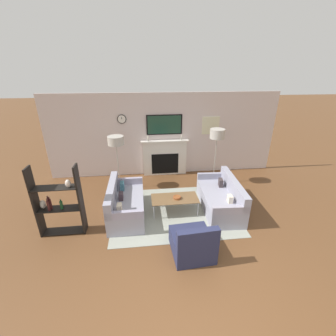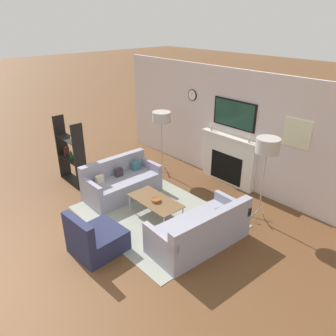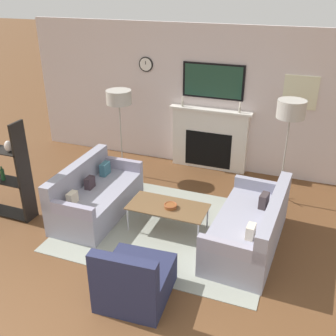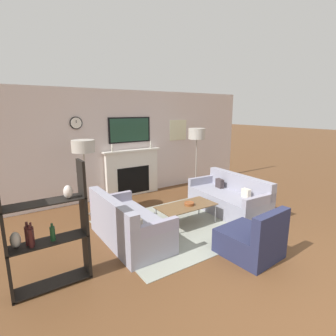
{
  "view_description": "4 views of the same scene",
  "coord_description": "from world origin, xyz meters",
  "px_view_note": "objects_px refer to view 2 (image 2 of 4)",
  "views": [
    {
      "loc": [
        -0.71,
        -1.94,
        3.32
      ],
      "look_at": [
        -0.08,
        3.49,
        0.93
      ],
      "focal_mm": 24.0,
      "sensor_mm": 36.0,
      "label": 1
    },
    {
      "loc": [
        4.37,
        -0.75,
        3.75
      ],
      "look_at": [
        -0.11,
        3.27,
        0.92
      ],
      "focal_mm": 35.0,
      "sensor_mm": 36.0,
      "label": 2
    },
    {
      "loc": [
        1.76,
        -1.78,
        3.39
      ],
      "look_at": [
        -0.07,
        3.03,
        0.91
      ],
      "focal_mm": 42.0,
      "sensor_mm": 36.0,
      "label": 3
    },
    {
      "loc": [
        -2.96,
        -0.96,
        2.2
      ],
      "look_at": [
        0.07,
        3.54,
        1.0
      ],
      "focal_mm": 28.0,
      "sensor_mm": 36.0,
      "label": 4
    }
  ],
  "objects_px": {
    "decorative_bowl": "(156,200)",
    "coffee_table": "(155,201)",
    "shelf_unit": "(71,153)",
    "armchair": "(96,240)",
    "floor_lamp_right": "(268,147)",
    "couch_right": "(200,231)",
    "couch_left": "(121,183)",
    "floor_lamp_left": "(162,118)"
  },
  "relations": [
    {
      "from": "armchair",
      "to": "decorative_bowl",
      "type": "distance_m",
      "value": 1.44
    },
    {
      "from": "floor_lamp_left",
      "to": "coffee_table",
      "type": "bearing_deg",
      "value": -44.55
    },
    {
      "from": "decorative_bowl",
      "to": "shelf_unit",
      "type": "bearing_deg",
      "value": -169.85
    },
    {
      "from": "decorative_bowl",
      "to": "coffee_table",
      "type": "bearing_deg",
      "value": 155.53
    },
    {
      "from": "floor_lamp_right",
      "to": "couch_right",
      "type": "bearing_deg",
      "value": -99.81
    },
    {
      "from": "armchair",
      "to": "floor_lamp_right",
      "type": "relative_size",
      "value": 0.5
    },
    {
      "from": "couch_right",
      "to": "floor_lamp_left",
      "type": "bearing_deg",
      "value": 151.91
    },
    {
      "from": "shelf_unit",
      "to": "couch_left",
      "type": "bearing_deg",
      "value": 21.3
    },
    {
      "from": "couch_left",
      "to": "coffee_table",
      "type": "distance_m",
      "value": 1.24
    },
    {
      "from": "coffee_table",
      "to": "shelf_unit",
      "type": "xyz_separation_m",
      "value": [
        -2.56,
        -0.49,
        0.38
      ]
    },
    {
      "from": "decorative_bowl",
      "to": "shelf_unit",
      "type": "relative_size",
      "value": 0.12
    },
    {
      "from": "floor_lamp_right",
      "to": "shelf_unit",
      "type": "bearing_deg",
      "value": -154.09
    },
    {
      "from": "couch_right",
      "to": "armchair",
      "type": "distance_m",
      "value": 1.82
    },
    {
      "from": "couch_left",
      "to": "armchair",
      "type": "height_order",
      "value": "couch_left"
    },
    {
      "from": "couch_right",
      "to": "floor_lamp_right",
      "type": "bearing_deg",
      "value": 80.19
    },
    {
      "from": "decorative_bowl",
      "to": "floor_lamp_left",
      "type": "xyz_separation_m",
      "value": [
        -1.53,
        1.48,
        1.05
      ]
    },
    {
      "from": "decorative_bowl",
      "to": "floor_lamp_left",
      "type": "relative_size",
      "value": 0.12
    },
    {
      "from": "armchair",
      "to": "coffee_table",
      "type": "bearing_deg",
      "value": 95.46
    },
    {
      "from": "coffee_table",
      "to": "couch_right",
      "type": "bearing_deg",
      "value": 1.1
    },
    {
      "from": "floor_lamp_left",
      "to": "floor_lamp_right",
      "type": "bearing_deg",
      "value": 0.0
    },
    {
      "from": "couch_right",
      "to": "shelf_unit",
      "type": "bearing_deg",
      "value": -172.24
    },
    {
      "from": "couch_left",
      "to": "floor_lamp_right",
      "type": "distance_m",
      "value": 3.31
    },
    {
      "from": "coffee_table",
      "to": "floor_lamp_left",
      "type": "bearing_deg",
      "value": 135.45
    },
    {
      "from": "shelf_unit",
      "to": "decorative_bowl",
      "type": "bearing_deg",
      "value": 10.15
    },
    {
      "from": "decorative_bowl",
      "to": "floor_lamp_right",
      "type": "height_order",
      "value": "floor_lamp_right"
    },
    {
      "from": "floor_lamp_right",
      "to": "coffee_table",
      "type": "bearing_deg",
      "value": -134.94
    },
    {
      "from": "decorative_bowl",
      "to": "couch_right",
      "type": "bearing_deg",
      "value": 2.29
    },
    {
      "from": "couch_left",
      "to": "couch_right",
      "type": "xyz_separation_m",
      "value": [
        2.44,
        -0.0,
        -0.01
      ]
    },
    {
      "from": "couch_right",
      "to": "coffee_table",
      "type": "xyz_separation_m",
      "value": [
        -1.21,
        -0.02,
        0.09
      ]
    },
    {
      "from": "coffee_table",
      "to": "floor_lamp_left",
      "type": "xyz_separation_m",
      "value": [
        -1.48,
        1.46,
        1.11
      ]
    },
    {
      "from": "couch_right",
      "to": "shelf_unit",
      "type": "relative_size",
      "value": 1.17
    },
    {
      "from": "couch_left",
      "to": "armchair",
      "type": "distance_m",
      "value": 2.02
    },
    {
      "from": "couch_right",
      "to": "floor_lamp_left",
      "type": "relative_size",
      "value": 1.14
    },
    {
      "from": "couch_left",
      "to": "decorative_bowl",
      "type": "relative_size",
      "value": 8.76
    },
    {
      "from": "coffee_table",
      "to": "floor_lamp_right",
      "type": "distance_m",
      "value": 2.39
    },
    {
      "from": "coffee_table",
      "to": "floor_lamp_left",
      "type": "height_order",
      "value": "floor_lamp_left"
    },
    {
      "from": "couch_right",
      "to": "coffee_table",
      "type": "bearing_deg",
      "value": -178.9
    },
    {
      "from": "couch_left",
      "to": "decorative_bowl",
      "type": "xyz_separation_m",
      "value": [
        1.29,
        -0.05,
        0.14
      ]
    },
    {
      "from": "coffee_table",
      "to": "shelf_unit",
      "type": "distance_m",
      "value": 2.63
    },
    {
      "from": "floor_lamp_left",
      "to": "couch_left",
      "type": "bearing_deg",
      "value": -80.19
    },
    {
      "from": "floor_lamp_right",
      "to": "armchair",
      "type": "bearing_deg",
      "value": -114.33
    },
    {
      "from": "couch_left",
      "to": "couch_right",
      "type": "bearing_deg",
      "value": -0.06
    }
  ]
}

